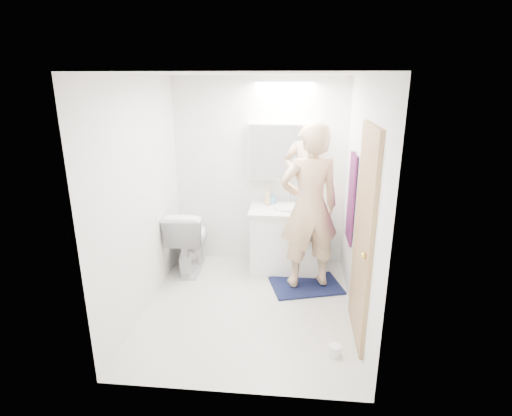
# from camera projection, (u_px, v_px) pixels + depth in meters

# --- Properties ---
(floor) EXTENTS (2.50, 2.50, 0.00)m
(floor) POSITION_uv_depth(u_px,v_px,m) (249.00, 307.00, 4.34)
(floor) COLOR silver
(floor) RESTS_ON ground
(ceiling) EXTENTS (2.50, 2.50, 0.00)m
(ceiling) POSITION_uv_depth(u_px,v_px,m) (248.00, 74.00, 3.61)
(ceiling) COLOR white
(ceiling) RESTS_ON floor
(wall_back) EXTENTS (2.50, 0.00, 2.50)m
(wall_back) POSITION_uv_depth(u_px,v_px,m) (260.00, 173.00, 5.16)
(wall_back) COLOR white
(wall_back) RESTS_ON floor
(wall_front) EXTENTS (2.50, 0.00, 2.50)m
(wall_front) POSITION_uv_depth(u_px,v_px,m) (228.00, 253.00, 2.79)
(wall_front) COLOR white
(wall_front) RESTS_ON floor
(wall_left) EXTENTS (0.00, 2.50, 2.50)m
(wall_left) POSITION_uv_depth(u_px,v_px,m) (141.00, 198.00, 4.08)
(wall_left) COLOR white
(wall_left) RESTS_ON floor
(wall_right) EXTENTS (0.00, 2.50, 2.50)m
(wall_right) POSITION_uv_depth(u_px,v_px,m) (361.00, 204.00, 3.87)
(wall_right) COLOR white
(wall_right) RESTS_ON floor
(vanity_cabinet) EXTENTS (0.90, 0.55, 0.78)m
(vanity_cabinet) POSITION_uv_depth(u_px,v_px,m) (287.00, 241.00, 5.10)
(vanity_cabinet) COLOR white
(vanity_cabinet) RESTS_ON floor
(countertop) EXTENTS (0.95, 0.58, 0.04)m
(countertop) POSITION_uv_depth(u_px,v_px,m) (288.00, 210.00, 4.97)
(countertop) COLOR white
(countertop) RESTS_ON vanity_cabinet
(sink_basin) EXTENTS (0.36, 0.36, 0.03)m
(sink_basin) POSITION_uv_depth(u_px,v_px,m) (288.00, 207.00, 4.99)
(sink_basin) COLOR silver
(sink_basin) RESTS_ON countertop
(faucet) EXTENTS (0.02, 0.02, 0.16)m
(faucet) POSITION_uv_depth(u_px,v_px,m) (289.00, 198.00, 5.15)
(faucet) COLOR silver
(faucet) RESTS_ON countertop
(medicine_cabinet) EXTENTS (0.88, 0.14, 0.70)m
(medicine_cabinet) POSITION_uv_depth(u_px,v_px,m) (283.00, 151.00, 4.97)
(medicine_cabinet) COLOR white
(medicine_cabinet) RESTS_ON wall_back
(mirror_panel) EXTENTS (0.84, 0.01, 0.66)m
(mirror_panel) POSITION_uv_depth(u_px,v_px,m) (283.00, 152.00, 4.89)
(mirror_panel) COLOR silver
(mirror_panel) RESTS_ON medicine_cabinet
(toilet) EXTENTS (0.49, 0.82, 0.82)m
(toilet) POSITION_uv_depth(u_px,v_px,m) (189.00, 239.00, 5.10)
(toilet) COLOR white
(toilet) RESTS_ON floor
(bath_rug) EXTENTS (0.92, 0.75, 0.02)m
(bath_rug) POSITION_uv_depth(u_px,v_px,m) (306.00, 285.00, 4.77)
(bath_rug) COLOR #14183F
(bath_rug) RESTS_ON floor
(person) EXTENTS (0.78, 0.62, 1.88)m
(person) POSITION_uv_depth(u_px,v_px,m) (309.00, 207.00, 4.47)
(person) COLOR tan
(person) RESTS_ON bath_rug
(door) EXTENTS (0.04, 0.80, 2.00)m
(door) POSITION_uv_depth(u_px,v_px,m) (363.00, 237.00, 3.60)
(door) COLOR tan
(door) RESTS_ON wall_right
(door_knob) EXTENTS (0.06, 0.06, 0.06)m
(door_knob) POSITION_uv_depth(u_px,v_px,m) (364.00, 256.00, 3.34)
(door_knob) COLOR gold
(door_knob) RESTS_ON door
(towel) EXTENTS (0.02, 0.42, 1.00)m
(towel) POSITION_uv_depth(u_px,v_px,m) (351.00, 198.00, 4.43)
(towel) COLOR #111736
(towel) RESTS_ON wall_right
(towel_hook) EXTENTS (0.07, 0.02, 0.02)m
(towel_hook) POSITION_uv_depth(u_px,v_px,m) (353.00, 151.00, 4.27)
(towel_hook) COLOR silver
(towel_hook) RESTS_ON wall_right
(soap_bottle_a) EXTENTS (0.12, 0.12, 0.23)m
(soap_bottle_a) POSITION_uv_depth(u_px,v_px,m) (268.00, 196.00, 5.10)
(soap_bottle_a) COLOR tan
(soap_bottle_a) RESTS_ON countertop
(soap_bottle_b) EXTENTS (0.08, 0.09, 0.16)m
(soap_bottle_b) POSITION_uv_depth(u_px,v_px,m) (273.00, 198.00, 5.13)
(soap_bottle_b) COLOR #62A2D2
(soap_bottle_b) RESTS_ON countertop
(toothbrush_cup) EXTENTS (0.11, 0.11, 0.10)m
(toothbrush_cup) POSITION_uv_depth(u_px,v_px,m) (302.00, 202.00, 5.09)
(toothbrush_cup) COLOR #4053C0
(toothbrush_cup) RESTS_ON countertop
(toilet_paper_roll) EXTENTS (0.11, 0.11, 0.10)m
(toilet_paper_roll) POSITION_uv_depth(u_px,v_px,m) (335.00, 350.00, 3.57)
(toilet_paper_roll) COLOR white
(toilet_paper_roll) RESTS_ON floor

